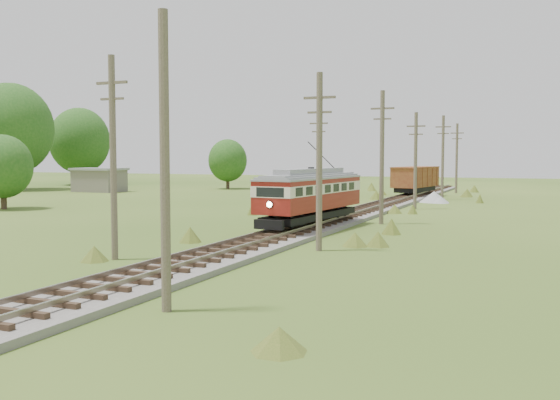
% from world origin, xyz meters
% --- Properties ---
extents(railbed_main, '(3.60, 96.00, 0.57)m').
position_xyz_m(railbed_main, '(0.00, 34.00, 0.19)').
color(railbed_main, '#605B54').
rests_on(railbed_main, ground).
extents(streetcar, '(3.40, 10.93, 4.94)m').
position_xyz_m(streetcar, '(-0.00, 25.87, 2.37)').
color(streetcar, black).
rests_on(streetcar, ground).
extents(gondola, '(4.04, 8.98, 2.88)m').
position_xyz_m(gondola, '(0.00, 60.04, 2.11)').
color(gondola, black).
rests_on(gondola, ground).
extents(gravel_pile, '(3.06, 3.25, 1.11)m').
position_xyz_m(gravel_pile, '(3.37, 52.56, 0.52)').
color(gravel_pile, gray).
rests_on(gravel_pile, ground).
extents(utility_pole_r_1, '(0.30, 0.30, 8.80)m').
position_xyz_m(utility_pole_r_1, '(3.10, 5.00, 4.40)').
color(utility_pole_r_1, brown).
rests_on(utility_pole_r_1, ground).
extents(utility_pole_r_2, '(1.60, 0.30, 8.60)m').
position_xyz_m(utility_pole_r_2, '(3.30, 18.00, 4.42)').
color(utility_pole_r_2, brown).
rests_on(utility_pole_r_2, ground).
extents(utility_pole_r_3, '(1.60, 0.30, 9.00)m').
position_xyz_m(utility_pole_r_3, '(3.20, 31.00, 4.63)').
color(utility_pole_r_3, brown).
rests_on(utility_pole_r_3, ground).
extents(utility_pole_r_4, '(1.60, 0.30, 8.40)m').
position_xyz_m(utility_pole_r_4, '(3.00, 44.00, 4.32)').
color(utility_pole_r_4, brown).
rests_on(utility_pole_r_4, ground).
extents(utility_pole_r_5, '(1.60, 0.30, 8.90)m').
position_xyz_m(utility_pole_r_5, '(3.40, 57.00, 4.58)').
color(utility_pole_r_5, brown).
rests_on(utility_pole_r_5, ground).
extents(utility_pole_r_6, '(1.60, 0.30, 8.70)m').
position_xyz_m(utility_pole_r_6, '(3.20, 70.00, 4.47)').
color(utility_pole_r_6, brown).
rests_on(utility_pole_r_6, ground).
extents(utility_pole_l_a, '(1.60, 0.30, 9.00)m').
position_xyz_m(utility_pole_l_a, '(-4.20, 12.00, 4.63)').
color(utility_pole_l_a, brown).
rests_on(utility_pole_l_a, ground).
extents(utility_pole_l_b, '(1.60, 0.30, 8.60)m').
position_xyz_m(utility_pole_l_b, '(-4.50, 40.00, 4.42)').
color(utility_pole_l_b, brown).
rests_on(utility_pole_l_b, ground).
extents(tree_left_4, '(11.34, 11.34, 14.61)m').
position_xyz_m(tree_left_4, '(-54.00, 54.00, 8.37)').
color(tree_left_4, '#38281C').
rests_on(tree_left_4, ground).
extents(tree_left_5, '(9.66, 9.66, 12.44)m').
position_xyz_m(tree_left_5, '(-56.00, 70.00, 7.12)').
color(tree_left_5, '#38281C').
rests_on(tree_left_5, ground).
extents(tree_mid_a, '(5.46, 5.46, 7.03)m').
position_xyz_m(tree_mid_a, '(-28.00, 68.00, 4.02)').
color(tree_mid_a, '#38281C').
rests_on(tree_mid_a, ground).
extents(tree_mid_c, '(5.04, 5.04, 6.49)m').
position_xyz_m(tree_mid_c, '(-30.00, 30.00, 3.71)').
color(tree_mid_c, '#38281C').
rests_on(tree_mid_c, ground).
extents(shed, '(6.40, 4.40, 3.10)m').
position_xyz_m(shed, '(-40.00, 55.00, 1.57)').
color(shed, slate).
rests_on(shed, ground).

